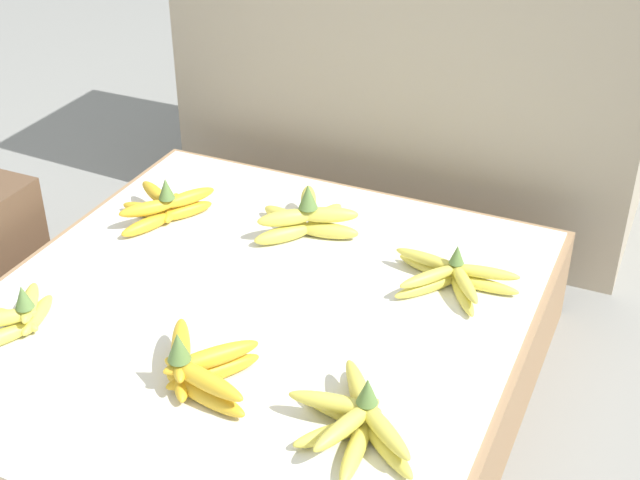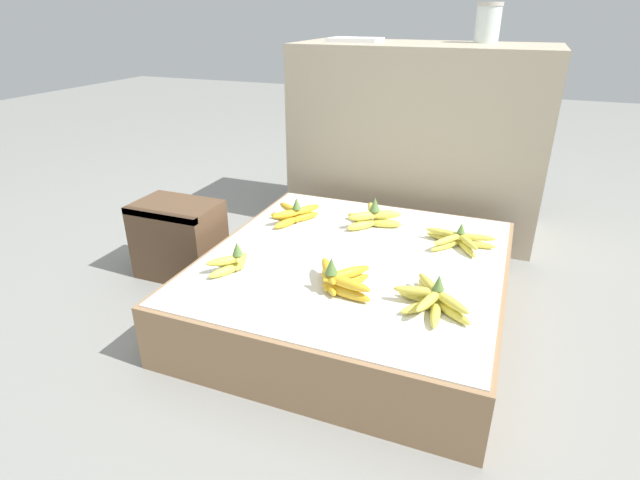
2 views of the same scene
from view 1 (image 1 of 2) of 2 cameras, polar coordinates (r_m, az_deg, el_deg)
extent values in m
plane|color=gray|center=(1.68, -4.21, -10.11)|extent=(10.00, 10.00, 0.00)
cube|color=#997551|center=(1.61, -4.34, -7.43)|extent=(0.93, 1.00, 0.20)
cube|color=silver|center=(1.55, -4.50, -4.47)|extent=(0.91, 0.97, 0.00)
cube|color=tan|center=(2.16, 6.55, 12.02)|extent=(1.08, 0.47, 0.80)
ellipsoid|color=#DBCC4C|center=(1.58, -17.64, -4.59)|extent=(0.06, 0.12, 0.03)
ellipsoid|color=#DBCC4C|center=(1.58, -19.04, -4.83)|extent=(0.12, 0.04, 0.03)
ellipsoid|color=#DBCC4C|center=(1.55, -19.68, -5.85)|extent=(0.08, 0.11, 0.03)
ellipsoid|color=#DBCC4C|center=(1.57, -18.10, -3.83)|extent=(0.08, 0.11, 0.03)
ellipsoid|color=#DBCC4C|center=(1.55, -19.74, -4.75)|extent=(0.10, 0.10, 0.03)
cone|color=#5B7F3D|center=(1.53, -18.48, -3.46)|extent=(0.03, 0.03, 0.04)
ellipsoid|color=gold|center=(1.36, -7.38, -9.78)|extent=(0.16, 0.06, 0.03)
ellipsoid|color=gold|center=(1.40, -6.84, -8.36)|extent=(0.12, 0.14, 0.03)
ellipsoid|color=gold|center=(1.41, -8.82, -8.12)|extent=(0.11, 0.15, 0.03)
ellipsoid|color=gold|center=(1.34, -7.51, -8.80)|extent=(0.16, 0.06, 0.03)
ellipsoid|color=gold|center=(1.38, -6.95, -7.46)|extent=(0.12, 0.14, 0.03)
ellipsoid|color=gold|center=(1.40, -8.90, -6.94)|extent=(0.11, 0.15, 0.03)
cone|color=#5B7F3D|center=(1.34, -9.06, -6.75)|extent=(0.04, 0.04, 0.05)
ellipsoid|color=#DBCC4C|center=(1.35, 2.54, -10.01)|extent=(0.10, 0.13, 0.03)
ellipsoid|color=#DBCC4C|center=(1.32, 1.48, -11.00)|extent=(0.14, 0.05, 0.03)
ellipsoid|color=#DBCC4C|center=(1.29, 1.15, -12.16)|extent=(0.11, 0.12, 0.03)
ellipsoid|color=#DBCC4C|center=(1.27, 2.32, -13.21)|extent=(0.04, 0.14, 0.03)
ellipsoid|color=#DBCC4C|center=(1.28, 4.19, -13.01)|extent=(0.13, 0.11, 0.03)
ellipsoid|color=#DBCC4C|center=(1.32, 2.56, -9.59)|extent=(0.10, 0.13, 0.03)
ellipsoid|color=#DBCC4C|center=(1.30, 0.94, -10.38)|extent=(0.14, 0.05, 0.03)
ellipsoid|color=#DBCC4C|center=(1.27, 1.75, -11.72)|extent=(0.07, 0.14, 0.03)
ellipsoid|color=#DBCC4C|center=(1.26, 4.02, -11.90)|extent=(0.13, 0.11, 0.03)
cone|color=#5B7F3D|center=(1.27, 3.06, -9.61)|extent=(0.03, 0.03, 0.04)
ellipsoid|color=gold|center=(1.83, -8.57, 1.86)|extent=(0.09, 0.11, 0.03)
ellipsoid|color=gold|center=(1.84, -9.46, 2.05)|extent=(0.07, 0.12, 0.03)
ellipsoid|color=gold|center=(1.84, -11.01, 1.87)|extent=(0.12, 0.03, 0.03)
ellipsoid|color=gold|center=(1.79, -11.02, 0.96)|extent=(0.07, 0.12, 0.03)
ellipsoid|color=gold|center=(1.82, -8.40, 2.72)|extent=(0.08, 0.11, 0.03)
ellipsoid|color=gold|center=(1.84, -10.46, 2.94)|extent=(0.11, 0.08, 0.03)
ellipsoid|color=gold|center=(1.79, -10.98, 2.00)|extent=(0.10, 0.11, 0.03)
cone|color=#5B7F3D|center=(1.78, -9.83, 3.27)|extent=(0.03, 0.03, 0.04)
ellipsoid|color=#DBCC4C|center=(1.74, 0.51, 0.60)|extent=(0.13, 0.06, 0.03)
ellipsoid|color=#DBCC4C|center=(1.78, 0.19, 1.45)|extent=(0.05, 0.13, 0.03)
ellipsoid|color=#DBCC4C|center=(1.78, -2.16, 1.42)|extent=(0.13, 0.07, 0.03)
ellipsoid|color=#DBCC4C|center=(1.72, -2.35, 0.36)|extent=(0.10, 0.11, 0.03)
ellipsoid|color=#DBCC4C|center=(1.73, 0.46, 1.63)|extent=(0.12, 0.08, 0.03)
ellipsoid|color=#DBCC4C|center=(1.77, -0.75, 2.47)|extent=(0.08, 0.12, 0.03)
ellipsoid|color=#DBCC4C|center=(1.72, -2.07, 1.44)|extent=(0.11, 0.10, 0.03)
cone|color=#5B7F3D|center=(1.71, -0.77, 2.81)|extent=(0.04, 0.04, 0.05)
ellipsoid|color=#DBCC4C|center=(1.64, 7.02, -1.79)|extent=(0.13, 0.06, 0.02)
ellipsoid|color=#DBCC4C|center=(1.59, 6.83, -3.02)|extent=(0.10, 0.12, 0.02)
ellipsoid|color=#DBCC4C|center=(1.58, 9.08, -3.44)|extent=(0.09, 0.12, 0.02)
ellipsoid|color=#DBCC4C|center=(1.61, 10.36, -2.84)|extent=(0.13, 0.03, 0.02)
ellipsoid|color=#DBCC4C|center=(1.62, 6.97, -1.25)|extent=(0.13, 0.04, 0.02)
ellipsoid|color=#DBCC4C|center=(1.58, 7.11, -2.32)|extent=(0.10, 0.12, 0.02)
ellipsoid|color=#DBCC4C|center=(1.57, 9.20, -2.66)|extent=(0.09, 0.12, 0.02)
ellipsoid|color=#DBCC4C|center=(1.60, 10.38, -2.04)|extent=(0.13, 0.04, 0.02)
cone|color=#5B7F3D|center=(1.59, 8.77, -0.90)|extent=(0.03, 0.03, 0.04)
camera|label=2|loc=(0.39, -98.97, -39.08)|focal=28.00mm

